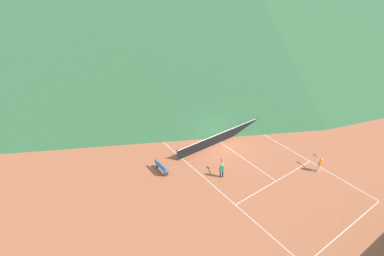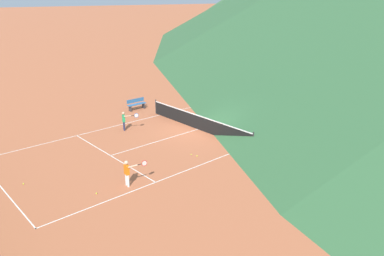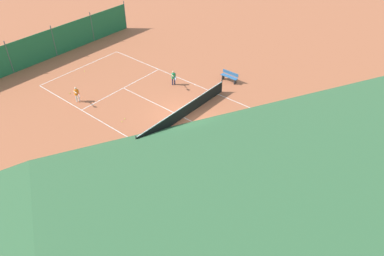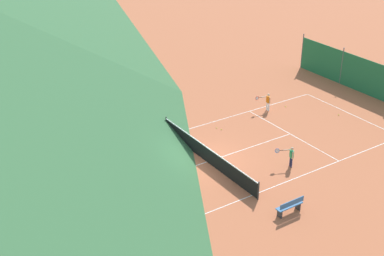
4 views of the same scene
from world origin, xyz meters
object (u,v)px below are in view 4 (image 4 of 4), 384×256
Objects in this scene: player_far_service at (145,159)px; tennis_ball_by_net_right at (221,130)px; tennis_ball_alley_left at (339,115)px; tennis_ball_mid_court at (171,157)px; player_near_service at (268,101)px; tennis_net at (207,154)px; player_near_baseline at (291,155)px; tennis_ball_far_corner at (217,128)px; tennis_ball_near_corner at (286,107)px; ball_hopper at (137,125)px; courtside_bench at (290,206)px; tennis_ball_by_net_left at (74,232)px.

tennis_ball_by_net_right is at bearing -75.82° from player_far_service.
tennis_ball_mid_court is (1.33, 12.49, 0.00)m from tennis_ball_alley_left.
player_near_service is 18.85× the size of tennis_ball_mid_court.
tennis_net is 4.69m from player_near_baseline.
tennis_ball_near_corner is (0.08, -5.99, 0.00)m from tennis_ball_far_corner.
tennis_ball_near_corner is (-0.28, -1.47, -0.69)m from player_near_service.
player_near_baseline is at bearing -147.34° from ball_hopper.
player_near_service is at bearing -77.86° from player_far_service.
player_near_baseline is 4.60m from courtside_bench.
tennis_ball_alley_left is at bearing -57.98° from courtside_bench.
player_far_service is 6.70m from tennis_ball_by_net_right.
tennis_ball_near_corner is 1.00× the size of tennis_ball_mid_court.
ball_hopper is at bearing -22.54° from player_far_service.
tennis_ball_by_net_right is (1.63, -6.46, -0.67)m from player_far_service.
tennis_ball_near_corner is at bearing -89.26° from tennis_ball_far_corner.
player_near_baseline is 12.57m from tennis_ball_by_net_left.
player_near_service reaches higher than ball_hopper.
player_near_baseline is (-6.52, 3.88, -0.01)m from player_near_service.
player_near_baseline is 0.82× the size of courtside_bench.
player_near_service is 9.35m from ball_hopper.
ball_hopper reaches higher than tennis_ball_near_corner.
tennis_ball_alley_left is at bearing -83.74° from tennis_ball_by_net_left.
player_far_service reaches higher than tennis_ball_alley_left.
player_near_baseline is 5.87m from tennis_ball_by_net_right.
tennis_ball_by_net_left is 10.23m from ball_hopper.
courtside_bench is (-9.53, 2.47, 0.42)m from tennis_ball_far_corner.
tennis_net is 7.38× the size of player_near_service.
player_far_service reaches higher than tennis_ball_near_corner.
tennis_ball_by_net_left is (1.04, 12.51, -0.69)m from player_near_baseline.
tennis_net reaches higher than courtside_bench.
tennis_ball_near_corner is 0.04× the size of courtside_bench.
player_near_service is at bearing 47.24° from tennis_ball_alley_left.
tennis_ball_by_net_right is (5.81, 0.54, -0.69)m from player_near_baseline.
courtside_bench is (-9.61, 8.47, 0.42)m from tennis_ball_near_corner.
player_far_service is at bearing 107.36° from tennis_ball_far_corner.
player_far_service is 1.34× the size of ball_hopper.
player_near_baseline is 6.84m from tennis_ball_mid_court.
tennis_ball_near_corner is 1.00× the size of tennis_ball_alley_left.
player_far_service is (4.18, 7.00, -0.02)m from player_near_baseline.
ball_hopper reaches higher than tennis_ball_by_net_left.
player_near_baseline is 18.67× the size of tennis_ball_far_corner.
tennis_ball_by_net_left and tennis_ball_mid_court have the same top height.
tennis_ball_alley_left is (-2.93, -8.08, 0.00)m from tennis_ball_far_corner.
tennis_ball_alley_left is 12.56m from tennis_ball_mid_court.
player_near_service is 4.53m from tennis_ball_by_net_right.
tennis_ball_far_corner is at bearing -14.55° from courtside_bench.
player_near_baseline reaches higher than player_far_service.
player_far_service is 18.13× the size of tennis_ball_far_corner.
tennis_net reaches higher than tennis_ball_alley_left.
tennis_net is at bearing 50.62° from player_near_baseline.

